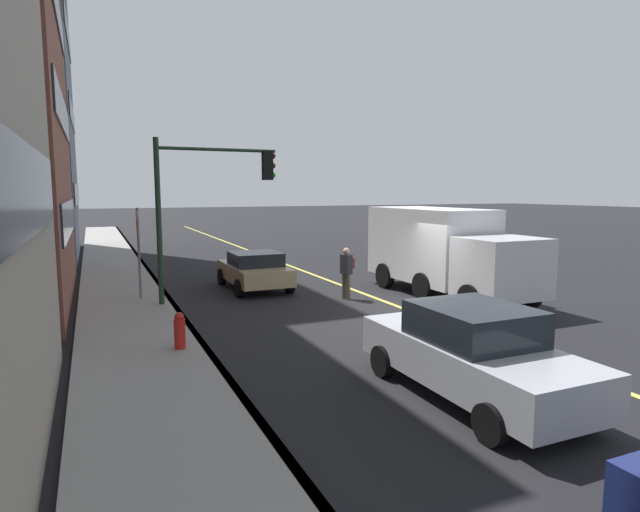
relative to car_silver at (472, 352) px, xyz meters
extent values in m
plane|color=black|center=(6.07, -2.63, -0.79)|extent=(200.00, 200.00, 0.00)
cube|color=gray|center=(6.07, 4.96, -0.72)|extent=(80.00, 2.71, 0.15)
cube|color=slate|center=(6.07, 3.69, -0.72)|extent=(80.00, 0.16, 0.15)
cube|color=#D8CC4C|center=(6.07, -2.63, -0.79)|extent=(80.00, 0.16, 0.01)
cube|color=#262D38|center=(-0.79, 6.49, 2.73)|extent=(9.70, 0.06, 1.10)
cube|color=#262D38|center=(11.96, 6.49, 1.85)|extent=(9.18, 0.06, 1.10)
cube|color=#262D38|center=(11.96, 6.49, 5.16)|extent=(9.18, 0.06, 1.10)
cube|color=#262D38|center=(11.96, 6.49, 8.46)|extent=(9.18, 0.06, 1.10)
cube|color=#262D38|center=(24.65, 6.49, 2.54)|extent=(8.98, 0.06, 1.10)
cube|color=#262D38|center=(24.65, 6.49, 6.71)|extent=(8.98, 0.06, 1.10)
cube|color=#262D38|center=(24.65, 6.49, 10.87)|extent=(8.98, 0.06, 1.10)
cube|color=#A8AAB2|center=(0.00, 0.00, -0.14)|extent=(4.47, 1.78, 0.70)
cube|color=black|center=(-0.01, 0.00, 0.51)|extent=(1.90, 1.64, 0.59)
cylinder|color=black|center=(1.48, 0.87, -0.49)|extent=(0.60, 0.22, 0.60)
cylinder|color=black|center=(1.48, -0.87, -0.49)|extent=(0.60, 0.22, 0.60)
cylinder|color=black|center=(-1.47, 0.87, -0.49)|extent=(0.60, 0.22, 0.60)
cylinder|color=black|center=(-1.47, -0.87, -0.49)|extent=(0.60, 0.22, 0.60)
cube|color=tan|center=(11.16, 0.53, -0.20)|extent=(3.87, 1.81, 0.57)
cube|color=black|center=(10.94, 0.53, 0.32)|extent=(1.68, 1.67, 0.47)
cylinder|color=black|center=(12.43, 1.42, -0.49)|extent=(0.60, 0.22, 0.60)
cylinder|color=black|center=(12.43, -0.35, -0.49)|extent=(0.60, 0.22, 0.60)
cylinder|color=black|center=(9.88, 1.42, -0.49)|extent=(0.60, 0.22, 0.60)
cylinder|color=black|center=(9.88, -0.35, -0.49)|extent=(0.60, 0.22, 0.60)
cube|color=silver|center=(4.70, -4.96, 0.52)|extent=(1.92, 2.25, 1.73)
cube|color=silver|center=(8.21, -4.96, 0.89)|extent=(4.79, 2.25, 2.47)
cylinder|color=black|center=(4.70, -6.03, -0.34)|extent=(0.90, 0.28, 0.90)
cylinder|color=black|center=(4.70, -3.88, -0.34)|extent=(0.90, 0.28, 0.90)
cylinder|color=black|center=(9.41, -6.03, -0.34)|extent=(0.90, 0.28, 0.90)
cylinder|color=black|center=(9.41, -3.88, -0.34)|extent=(0.90, 0.28, 0.90)
cylinder|color=black|center=(7.01, -6.03, -0.34)|extent=(0.90, 0.28, 0.90)
cylinder|color=black|center=(7.01, -3.88, -0.34)|extent=(0.90, 0.28, 0.90)
cylinder|color=brown|center=(8.05, -1.70, -0.37)|extent=(0.16, 0.16, 0.84)
cylinder|color=brown|center=(8.27, -1.66, -0.37)|extent=(0.16, 0.16, 0.84)
cube|color=#262628|center=(8.16, -1.68, 0.36)|extent=(0.43, 0.28, 0.63)
sphere|color=tan|center=(8.16, -1.68, 0.79)|extent=(0.23, 0.23, 0.23)
cube|color=#592626|center=(8.19, -1.85, 0.39)|extent=(0.28, 0.20, 0.34)
cylinder|color=#1E3823|center=(9.13, 4.01, 1.74)|extent=(0.16, 0.16, 5.05)
cylinder|color=#1E3823|center=(9.13, 2.20, 3.96)|extent=(0.10, 3.62, 0.10)
cube|color=black|center=(9.13, 0.64, 3.51)|extent=(0.28, 0.30, 0.90)
sphere|color=#360605|center=(9.13, 0.46, 3.81)|extent=(0.18, 0.18, 0.18)
sphere|color=#392905|center=(9.13, 0.46, 3.51)|extent=(0.18, 0.18, 0.18)
sphere|color=green|center=(9.13, 0.46, 3.21)|extent=(0.18, 0.18, 0.18)
cylinder|color=slate|center=(10.29, 4.51, 0.70)|extent=(0.08, 0.08, 2.99)
cube|color=white|center=(10.29, 4.53, 2.00)|extent=(0.60, 0.02, 0.20)
cube|color=#DB5919|center=(10.29, 4.53, 1.65)|extent=(0.44, 0.02, 0.28)
cylinder|color=red|center=(4.35, 4.21, -0.39)|extent=(0.24, 0.24, 0.80)
sphere|color=red|center=(4.35, 4.21, 0.05)|extent=(0.20, 0.20, 0.20)
camera|label=1|loc=(-6.83, 5.82, 2.73)|focal=29.32mm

